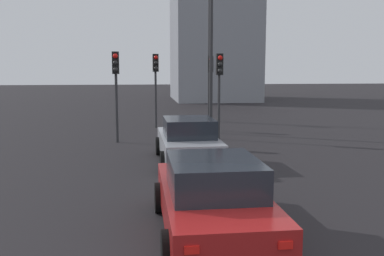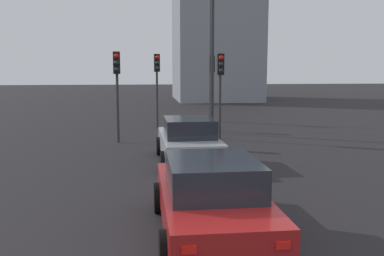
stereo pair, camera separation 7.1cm
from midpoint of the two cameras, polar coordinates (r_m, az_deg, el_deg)
The scene contains 9 objects.
car_silver_lead at distance 13.80m, azimuth -0.66°, elevation -1.74°, with size 4.27×2.01×1.47m.
car_red_second at distance 7.80m, azimuth 2.46°, elevation -9.34°, with size 4.36×1.98×1.47m.
traffic_light_near_left at distance 17.66m, azimuth -10.30°, elevation 6.70°, with size 0.32×0.28×3.73m.
traffic_light_near_right at distance 21.95m, azimuth -4.99°, elevation 7.13°, with size 0.33×0.31×3.79m.
traffic_light_far_left at distance 18.19m, azimuth 3.60°, elevation 6.73°, with size 0.32×0.29×3.68m.
traffic_light_far_right at distance 24.29m, azimuth 2.42°, elevation 7.17°, with size 0.32×0.28×3.76m.
street_lamp_kerbside at distance 20.08m, azimuth 2.49°, elevation 10.65°, with size 0.56×0.36×6.70m.
street_lamp_far at distance 24.77m, azimuth 2.26°, elevation 10.76°, with size 0.56×0.36×7.22m.
building_facade_left at distance 43.24m, azimuth 2.81°, elevation 15.81°, with size 9.90×7.81×17.96m, color gray.
Camera 1 is at (-5.12, 1.31, 3.03)m, focal length 39.70 mm.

